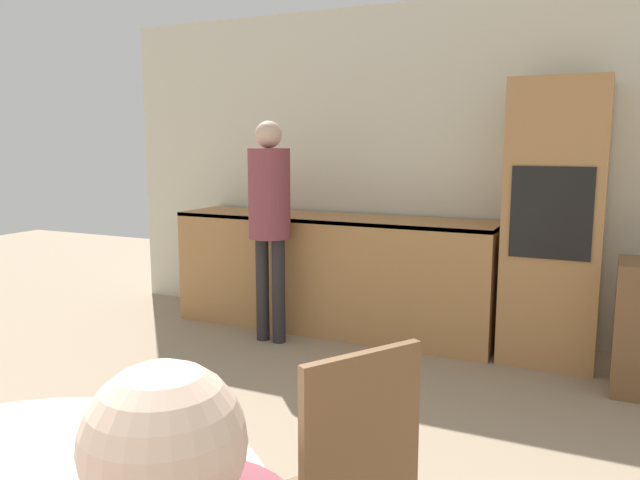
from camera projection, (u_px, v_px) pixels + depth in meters
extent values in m
cube|color=beige|center=(449.00, 170.00, 4.89)|extent=(6.01, 0.05, 2.60)
cube|color=#AD7A47|center=(333.00, 273.00, 5.07)|extent=(2.63, 0.60, 0.93)
cube|color=black|center=(333.00, 218.00, 5.00)|extent=(2.63, 0.60, 0.03)
cube|color=#AD7A47|center=(554.00, 223.00, 4.29)|extent=(0.63, 0.58, 1.94)
cube|color=black|center=(551.00, 213.00, 4.01)|extent=(0.51, 0.01, 0.60)
cube|color=brown|center=(362.00, 449.00, 1.66)|extent=(0.22, 0.34, 0.54)
sphere|color=beige|center=(164.00, 444.00, 0.74)|extent=(0.20, 0.20, 0.20)
cylinder|color=#262628|center=(263.00, 289.00, 4.79)|extent=(0.10, 0.10, 0.80)
cylinder|color=#262628|center=(279.00, 291.00, 4.73)|extent=(0.10, 0.10, 0.80)
cylinder|color=brown|center=(269.00, 194.00, 4.65)|extent=(0.32, 0.32, 0.67)
sphere|color=beige|center=(269.00, 134.00, 4.58)|extent=(0.20, 0.20, 0.20)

